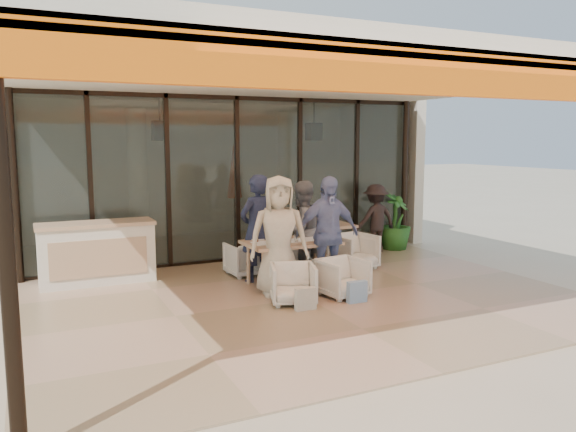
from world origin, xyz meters
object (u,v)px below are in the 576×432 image
diner_cream (279,236)px  standing_woman (376,219)px  potted_palm (395,221)px  chair_near_left (293,282)px  chair_near_right (343,276)px  diner_periwinkle (327,233)px  chair_far_right (289,253)px  chair_far_left (246,257)px  side_table (333,229)px  diner_grey (302,229)px  host_counter (97,253)px  dining_table (290,244)px  diner_navy (257,229)px  side_chair (354,250)px

diner_cream → standing_woman: 3.82m
potted_palm → chair_near_left: bearing=-144.3°
chair_near_right → standing_woman: standing_woman is taller
standing_woman → diner_periwinkle: bearing=40.5°
chair_far_right → potted_palm: potted_palm is taller
chair_far_left → side_table: (1.96, 0.34, 0.31)m
chair_near_right → standing_woman: size_ratio=0.45×
chair_near_right → chair_far_right: bearing=82.7°
diner_grey → potted_palm: size_ratio=1.33×
diner_periwinkle → potted_palm: (2.90, 2.19, -0.28)m
host_counter → chair_near_left: (2.44, -2.39, -0.21)m
dining_table → chair_near_left: size_ratio=2.30×
chair_far_left → diner_periwinkle: (0.84, -1.40, 0.58)m
dining_table → chair_near_left: dining_table is taller
chair_near_right → diner_navy: (-0.84, 1.40, 0.58)m
chair_far_left → dining_table: bearing=110.5°
chair_near_left → diner_cream: bearing=108.5°
chair_near_left → side_chair: bearing=55.8°
diner_navy → potted_palm: 3.96m
chair_near_right → standing_woman: (2.34, 2.60, 0.40)m
dining_table → standing_woman: standing_woman is taller
host_counter → diner_grey: diner_grey is taller
chair_far_left → chair_near_left: size_ratio=1.00×
diner_navy → diner_grey: diner_navy is taller
chair_far_left → diner_periwinkle: bearing=117.7°
side_table → standing_woman: standing_woman is taller
chair_far_right → side_chair: bearing=151.5°
host_counter → side_table: (4.39, -0.15, 0.11)m
chair_far_left → side_table: 2.01m
diner_navy → diner_grey: 0.84m
chair_far_right → potted_palm: 3.02m
diner_cream → chair_near_right: bearing=-14.6°
chair_far_right → host_counter: bearing=-16.6°
chair_near_left → side_chair: 2.46m
chair_far_right → chair_far_left: bearing=-8.1°
chair_far_left → diner_navy: diner_navy is taller
chair_near_right → side_table: bearing=56.2°
chair_near_left → potted_palm: size_ratio=0.52×
chair_far_left → side_chair: (1.96, -0.41, 0.04)m
host_counter → potted_palm: (6.17, 0.30, 0.10)m
chair_near_left → diner_periwinkle: (0.84, 0.50, 0.58)m
chair_far_right → diner_periwinkle: 1.51m
standing_woman → dining_table: bearing=29.4°
chair_far_left → side_table: size_ratio=0.88×
chair_near_left → dining_table: bearing=85.1°
dining_table → side_table: size_ratio=2.01×
chair_near_left → side_table: size_ratio=0.87×
diner_grey → standing_woman: size_ratio=1.15×
host_counter → side_chair: size_ratio=2.53×
host_counter → potted_palm: bearing=2.8°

